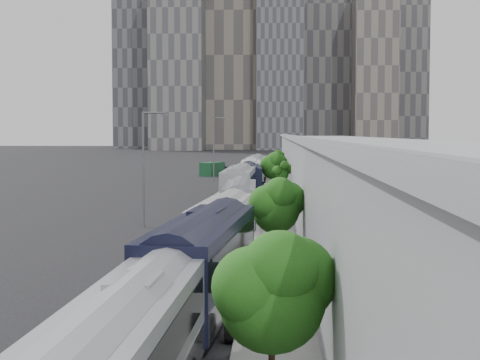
# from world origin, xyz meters

# --- Properties ---
(sidewalk) EXTENTS (10.00, 170.00, 0.12)m
(sidewalk) POSITION_xyz_m (9.00, 55.00, 0.06)
(sidewalk) COLOR gray
(sidewalk) RESTS_ON ground
(lane_line) EXTENTS (0.12, 160.00, 0.02)m
(lane_line) POSITION_xyz_m (-1.50, 55.00, 0.01)
(lane_line) COLOR gold
(lane_line) RESTS_ON ground
(depot) EXTENTS (12.45, 160.40, 7.20)m
(depot) POSITION_xyz_m (12.99, 55.00, 3.51)
(depot) COLOR gray
(depot) RESTS_ON ground
(skyline) EXTENTS (145.00, 64.00, 120.00)m
(skyline) POSITION_xyz_m (-2.90, 324.16, 50.85)
(skyline) COLOR slate
(skyline) RESTS_ON ground
(bus_1) EXTENTS (3.92, 14.10, 4.07)m
(bus_1) POSITION_xyz_m (2.46, 20.78, 1.72)
(bus_1) COLOR black
(bus_1) RESTS_ON ground
(bus_2) EXTENTS (3.34, 12.38, 3.58)m
(bus_2) POSITION_xyz_m (2.31, 34.18, 1.51)
(bus_2) COLOR silver
(bus_2) RESTS_ON ground
(bus_3) EXTENTS (2.74, 12.22, 3.56)m
(bus_3) POSITION_xyz_m (2.70, 49.46, 1.50)
(bus_3) COLOR gray
(bus_3) RESTS_ON ground
(bus_4) EXTENTS (3.11, 14.08, 4.10)m
(bus_4) POSITION_xyz_m (1.93, 63.68, 1.73)
(bus_4) COLOR #969A9F
(bus_4) RESTS_ON ground
(bus_5) EXTENTS (3.32, 13.22, 3.83)m
(bus_5) POSITION_xyz_m (2.53, 76.32, 1.62)
(bus_5) COLOR black
(bus_5) RESTS_ON ground
(bus_6) EXTENTS (2.95, 13.19, 3.84)m
(bus_6) POSITION_xyz_m (2.28, 90.08, 1.62)
(bus_6) COLOR white
(bus_6) RESTS_ON ground
(bus_7) EXTENTS (3.03, 13.67, 3.98)m
(bus_7) POSITION_xyz_m (2.72, 102.17, 1.68)
(bus_7) COLOR gray
(bus_7) RESTS_ON ground
(bus_8) EXTENTS (3.04, 12.20, 3.53)m
(bus_8) POSITION_xyz_m (2.07, 116.73, 1.49)
(bus_8) COLOR #91939A
(bus_8) RESTS_ON ground
(tree_0) EXTENTS (2.87, 2.87, 4.91)m
(tree_0) POSITION_xyz_m (5.37, 9.42, 3.47)
(tree_0) COLOR black
(tree_0) RESTS_ON ground
(tree_1) EXTENTS (2.55, 2.55, 4.96)m
(tree_1) POSITION_xyz_m (5.52, 29.54, 3.67)
(tree_1) COLOR black
(tree_1) RESTS_ON ground
(tree_2) EXTENTS (1.16, 1.16, 4.30)m
(tree_2) POSITION_xyz_m (6.22, 58.72, 3.59)
(tree_2) COLOR black
(tree_2) RESTS_ON ground
(tree_3) EXTENTS (2.90, 2.90, 5.07)m
(tree_3) POSITION_xyz_m (5.35, 79.34, 3.61)
(tree_3) COLOR black
(tree_3) RESTS_ON ground
(tree_4) EXTENTS (1.91, 1.91, 4.53)m
(tree_4) POSITION_xyz_m (5.84, 101.36, 3.54)
(tree_4) COLOR black
(tree_4) RESTS_ON ground
(street_lamp_near) EXTENTS (2.04, 0.22, 9.08)m
(street_lamp_near) POSITION_xyz_m (-4.65, 47.49, 5.23)
(street_lamp_near) COLOR #59595E
(street_lamp_near) RESTS_ON ground
(street_lamp_far) EXTENTS (2.04, 0.22, 9.80)m
(street_lamp_far) POSITION_xyz_m (-3.60, 102.25, 5.60)
(street_lamp_far) COLOR #59595E
(street_lamp_far) RESTS_ON ground
(shipping_container) EXTENTS (4.07, 6.02, 2.32)m
(shipping_container) POSITION_xyz_m (-5.20, 116.35, 1.16)
(shipping_container) COLOR #144123
(shipping_container) RESTS_ON ground
(suv) EXTENTS (4.69, 6.19, 1.56)m
(suv) POSITION_xyz_m (-4.07, 125.69, 0.78)
(suv) COLOR black
(suv) RESTS_ON ground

